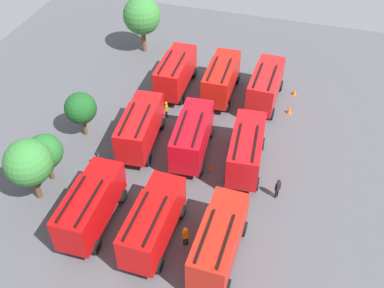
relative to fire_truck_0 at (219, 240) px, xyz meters
name	(u,v)px	position (x,y,z in m)	size (l,w,h in m)	color
ground_plane	(192,156)	(9.46, 4.72, -2.15)	(55.87, 55.87, 0.00)	#4C4C51
fire_truck_0	(219,240)	(0.00, 0.00, 0.00)	(7.25, 2.88, 3.88)	red
fire_truck_1	(247,148)	(9.43, 0.05, 0.00)	(7.38, 3.24, 3.88)	red
fire_truck_2	(266,85)	(18.93, 0.09, 0.00)	(7.26, 2.89, 3.88)	red
fire_truck_3	(153,221)	(0.22, 4.79, 0.00)	(7.24, 2.85, 3.88)	red
fire_truck_4	(192,135)	(9.76, 4.80, 0.00)	(7.38, 3.25, 3.88)	red
fire_truck_5	(221,78)	(18.85, 4.50, 0.00)	(7.25, 2.88, 3.88)	red
fire_truck_6	(91,205)	(0.34, 9.62, 0.00)	(7.23, 2.84, 3.88)	#BF0A0C
fire_truck_7	(140,127)	(9.51, 9.43, 0.00)	(7.40, 3.31, 3.88)	red
fire_truck_8	(176,71)	(18.62, 9.19, 0.00)	(7.25, 2.87, 3.88)	red
firefighter_0	(99,160)	(5.81, 11.78, -1.23)	(0.44, 0.48, 1.65)	black
firefighter_1	(186,236)	(0.47, 2.50, -1.14)	(0.40, 0.48, 1.79)	black
firefighter_2	(278,188)	(6.87, -3.04, -1.12)	(0.48, 0.43, 1.83)	black
firefighter_3	(166,109)	(14.03, 8.65, -1.24)	(0.48, 0.43, 1.65)	black
tree_0	(28,163)	(1.50, 14.99, 1.63)	(3.63, 3.63, 5.62)	brown
tree_1	(45,152)	(3.60, 15.05, 0.82)	(2.85, 2.85, 4.42)	brown
tree_2	(81,108)	(9.46, 14.95, 0.82)	(2.85, 2.85, 4.42)	brown
tree_3	(142,16)	(24.93, 15.15, 2.19)	(4.17, 4.17, 6.46)	brown
traffic_cone_0	(211,166)	(8.38, 2.73, -1.86)	(0.41, 0.41, 0.59)	#F2600C
traffic_cone_1	(289,110)	(17.96, -2.57, -1.80)	(0.50, 0.50, 0.71)	#F2600C
traffic_cone_2	(294,92)	(21.19, -2.69, -1.84)	(0.44, 0.44, 0.62)	#F2600C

